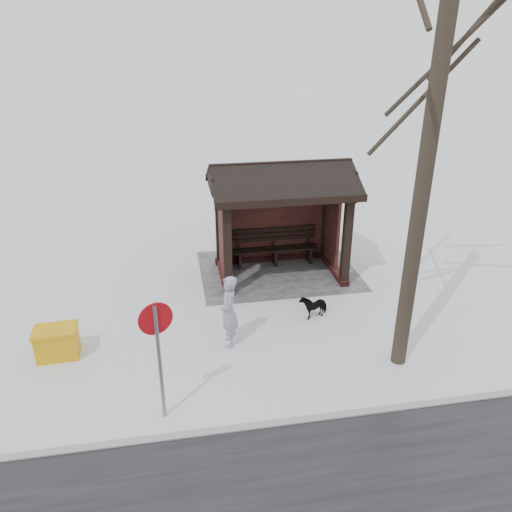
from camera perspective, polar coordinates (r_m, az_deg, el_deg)
The scene contains 9 objects.
ground at distance 13.53m, azimuth 2.69°, elevation -2.05°, with size 120.00×120.00×0.00m, color silver.
kerb at distance 9.14m, azimuth 10.51°, elevation -17.38°, with size 120.00×0.15×0.06m, color gray.
trampled_patch at distance 13.70m, azimuth 2.51°, elevation -1.66°, with size 4.20×3.20×0.02m, color gray.
bus_shelter at distance 12.86m, azimuth 2.72°, elevation 6.92°, with size 3.60×2.40×3.09m.
tree_near at distance 8.68m, azimuth 20.96°, elevation 23.76°, with size 3.42×3.42×9.03m.
pedestrian at distance 10.27m, azimuth -3.13°, elevation -6.37°, with size 0.57×0.38×1.57m, color #92879F.
dog at distance 11.56m, azimuth 6.60°, elevation -5.64°, with size 0.30×0.65×0.55m, color black.
grit_bin at distance 10.90m, azimuth -21.79°, elevation -9.14°, with size 0.87×0.61×0.65m.
road_sign at distance 8.17m, azimuth -11.22°, elevation -9.00°, with size 0.54×0.21×2.22m.
Camera 1 is at (2.73, 11.78, 6.06)m, focal length 35.00 mm.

